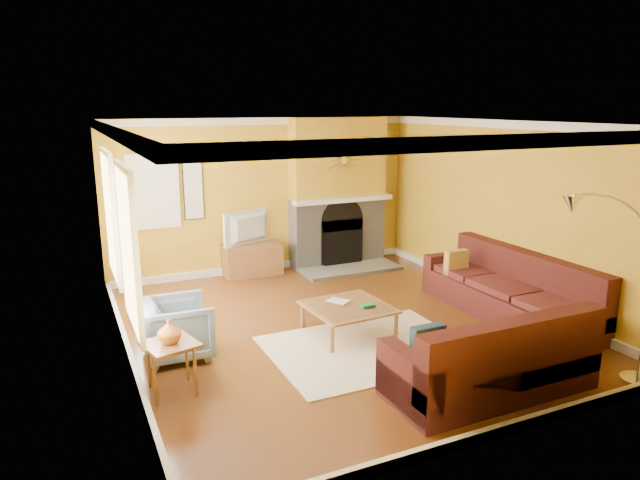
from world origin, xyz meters
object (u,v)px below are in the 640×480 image
armchair (177,329)px  coffee_table (348,320)px  media_console (252,260)px  side_table (172,368)px  sectional_sofa (454,305)px  arc_lamp (612,297)px

armchair → coffee_table: bearing=-94.3°
media_console → armchair: size_ratio=1.29×
media_console → side_table: size_ratio=1.82×
coffee_table → sectional_sofa: bearing=-30.6°
media_console → armchair: bearing=-123.3°
armchair → side_table: armchair is taller
media_console → armchair: (-1.85, -2.81, 0.08)m
coffee_table → armchair: size_ratio=1.29×
side_table → arc_lamp: (4.01, -1.91, 0.79)m
sectional_sofa → side_table: 3.54m
media_console → side_table: (-2.08, -3.65, 0.00)m
coffee_table → media_console: (-0.29, 3.05, 0.08)m
media_console → side_table: bearing=-119.6°
armchair → media_console: bearing=-31.3°
media_console → sectional_sofa: bearing=-68.8°
sectional_sofa → media_console: (-1.45, 3.74, -0.17)m
sectional_sofa → media_console: bearing=111.2°
media_console → arc_lamp: (1.93, -5.56, 0.79)m
media_console → armchair: armchair is taller
media_console → arc_lamp: bearing=-70.9°
coffee_table → side_table: (-2.37, -0.60, 0.08)m
sectional_sofa → arc_lamp: arc_lamp is taller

